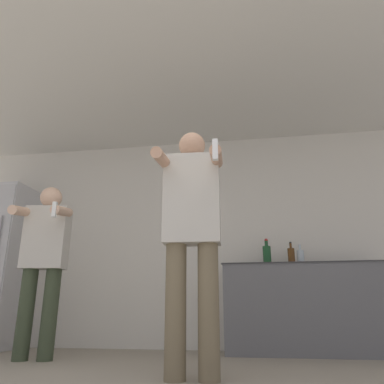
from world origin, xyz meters
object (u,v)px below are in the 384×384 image
Objects in this scene: bottle_dark_rum at (291,256)px; person_woman_foreground at (192,229)px; person_man_side at (44,256)px; bottle_green_wine at (267,255)px; bottle_clear_vodka at (301,257)px.

bottle_dark_rum is 0.15× the size of person_woman_foreground.
bottle_dark_rum is 0.16× the size of person_man_side.
bottle_dark_rum is 0.86× the size of bottle_green_wine.
bottle_clear_vodka is at bearing -0.00° from bottle_dark_rum.
person_woman_foreground is at bearing -116.92° from bottle_dark_rum.
person_woman_foreground is 1.07× the size of person_man_side.
person_man_side is at bearing 154.36° from person_woman_foreground.
person_woman_foreground is (-0.84, -1.65, -0.01)m from bottle_dark_rum.
person_woman_foreground is (-0.58, -1.65, -0.03)m from bottle_green_wine.
bottle_green_wine is at bearing 70.75° from person_woman_foreground.
bottle_clear_vodka is 1.90m from person_woman_foreground.
bottle_clear_vodka is 2.66m from person_man_side.
bottle_green_wine is at bearing 22.80° from person_man_side.
bottle_green_wine is (-0.36, 0.00, 0.03)m from bottle_clear_vodka.
bottle_green_wine is 0.18× the size of person_man_side.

